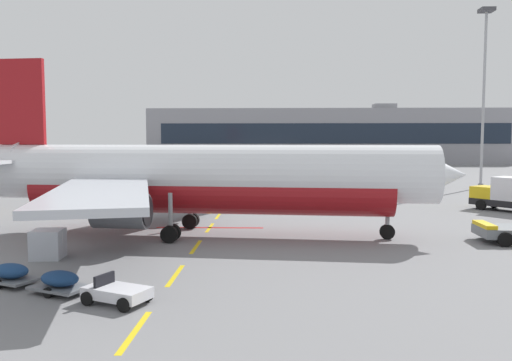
{
  "coord_description": "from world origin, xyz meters",
  "views": [
    {
      "loc": [
        22.72,
        -15.88,
        6.56
      ],
      "look_at": [
        21.26,
        27.92,
        3.07
      ],
      "focal_mm": 36.2,
      "sensor_mm": 36.0,
      "label": 1
    }
  ],
  "objects_px": {
    "baggage_train": "(35,277)",
    "uld_cargo_container": "(48,244)",
    "apron_light_mast_far": "(484,77)",
    "airliner_foreground": "(201,178)"
  },
  "relations": [
    {
      "from": "airliner_foreground",
      "to": "uld_cargo_container",
      "type": "relative_size",
      "value": 20.1
    },
    {
      "from": "baggage_train",
      "to": "apron_light_mast_far",
      "type": "relative_size",
      "value": 0.47
    },
    {
      "from": "airliner_foreground",
      "to": "uld_cargo_container",
      "type": "bearing_deg",
      "value": -135.94
    },
    {
      "from": "airliner_foreground",
      "to": "apron_light_mast_far",
      "type": "height_order",
      "value": "apron_light_mast_far"
    },
    {
      "from": "uld_cargo_container",
      "to": "apron_light_mast_far",
      "type": "bearing_deg",
      "value": 46.7
    },
    {
      "from": "baggage_train",
      "to": "apron_light_mast_far",
      "type": "distance_m",
      "value": 64.02
    },
    {
      "from": "baggage_train",
      "to": "uld_cargo_container",
      "type": "distance_m",
      "value": 6.18
    },
    {
      "from": "uld_cargo_container",
      "to": "apron_light_mast_far",
      "type": "distance_m",
      "value": 60.92
    },
    {
      "from": "baggage_train",
      "to": "uld_cargo_container",
      "type": "bearing_deg",
      "value": 108.94
    },
    {
      "from": "uld_cargo_container",
      "to": "apron_light_mast_far",
      "type": "xyz_separation_m",
      "value": [
        40.64,
        43.12,
        14.15
      ]
    }
  ]
}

